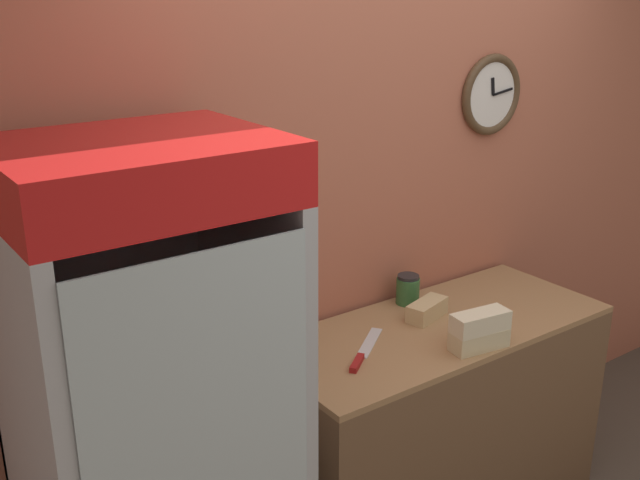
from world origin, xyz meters
TOP-DOWN VIEW (x-y plane):
  - wall_back at (0.00, 1.22)m, footprint 5.20×0.09m
  - prep_counter at (0.00, 0.86)m, footprint 1.48×0.62m
  - beverage_cooler at (-1.26, 0.86)m, footprint 0.76×0.71m
  - sandwich_stack_bottom at (-0.02, 0.62)m, footprint 0.24×0.12m
  - sandwich_stack_middle at (-0.02, 0.62)m, footprint 0.24×0.12m
  - sandwich_flat_left at (0.01, 0.94)m, footprint 0.22×0.14m
  - chefs_knife at (-0.42, 0.83)m, footprint 0.32×0.26m
  - condiment_jar at (0.04, 1.10)m, footprint 0.10×0.10m

SIDE VIEW (x-z plane):
  - prep_counter at x=0.00m, z-range 0.00..0.89m
  - chefs_knife at x=-0.42m, z-range 0.89..0.91m
  - sandwich_flat_left at x=0.01m, z-range 0.89..0.97m
  - sandwich_stack_bottom at x=-0.02m, z-range 0.89..0.97m
  - condiment_jar at x=0.04m, z-range 0.89..1.02m
  - beverage_cooler at x=-1.26m, z-range 0.09..1.91m
  - sandwich_stack_middle at x=-0.02m, z-range 0.97..1.04m
  - wall_back at x=0.00m, z-range 0.00..2.70m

